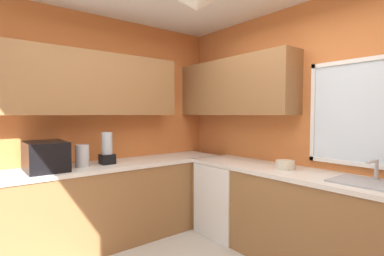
{
  "coord_description": "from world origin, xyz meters",
  "views": [
    {
      "loc": [
        1.51,
        -1.23,
        1.46
      ],
      "look_at": [
        -0.68,
        0.5,
        1.33
      ],
      "focal_mm": 26.88,
      "sensor_mm": 36.0,
      "label": 1
    }
  ],
  "objects_px": {
    "kettle": "(82,156)",
    "sink_assembly": "(369,182)",
    "blender_appliance": "(107,150)",
    "dishwasher": "(228,198)",
    "microwave": "(45,156)",
    "bowl": "(285,165)"
  },
  "relations": [
    {
      "from": "dishwasher",
      "to": "kettle",
      "type": "height_order",
      "value": "kettle"
    },
    {
      "from": "dishwasher",
      "to": "blender_appliance",
      "type": "xyz_separation_m",
      "value": [
        -0.66,
        -1.26,
        0.63
      ]
    },
    {
      "from": "sink_assembly",
      "to": "blender_appliance",
      "type": "distance_m",
      "value": 2.56
    },
    {
      "from": "kettle",
      "to": "blender_appliance",
      "type": "xyz_separation_m",
      "value": [
        -0.02,
        0.28,
        0.04
      ]
    },
    {
      "from": "kettle",
      "to": "blender_appliance",
      "type": "relative_size",
      "value": 0.66
    },
    {
      "from": "sink_assembly",
      "to": "bowl",
      "type": "xyz_separation_m",
      "value": [
        -0.77,
        -0.01,
        0.03
      ]
    },
    {
      "from": "dishwasher",
      "to": "bowl",
      "type": "distance_m",
      "value": 0.93
    },
    {
      "from": "dishwasher",
      "to": "microwave",
      "type": "bearing_deg",
      "value": -109.24
    },
    {
      "from": "dishwasher",
      "to": "kettle",
      "type": "xyz_separation_m",
      "value": [
        -0.64,
        -1.54,
        0.59
      ]
    },
    {
      "from": "microwave",
      "to": "sink_assembly",
      "type": "height_order",
      "value": "microwave"
    },
    {
      "from": "sink_assembly",
      "to": "bowl",
      "type": "bearing_deg",
      "value": -179.46
    },
    {
      "from": "dishwasher",
      "to": "microwave",
      "type": "relative_size",
      "value": 1.78
    },
    {
      "from": "sink_assembly",
      "to": "blender_appliance",
      "type": "relative_size",
      "value": 1.48
    },
    {
      "from": "blender_appliance",
      "to": "dishwasher",
      "type": "bearing_deg",
      "value": 62.38
    },
    {
      "from": "blender_appliance",
      "to": "microwave",
      "type": "bearing_deg",
      "value": -90.0
    },
    {
      "from": "microwave",
      "to": "blender_appliance",
      "type": "xyz_separation_m",
      "value": [
        0.0,
        0.63,
        0.02
      ]
    },
    {
      "from": "kettle",
      "to": "sink_assembly",
      "type": "distance_m",
      "value": 2.69
    },
    {
      "from": "dishwasher",
      "to": "sink_assembly",
      "type": "height_order",
      "value": "sink_assembly"
    },
    {
      "from": "kettle",
      "to": "dishwasher",
      "type": "bearing_deg",
      "value": 67.44
    },
    {
      "from": "kettle",
      "to": "sink_assembly",
      "type": "bearing_deg",
      "value": 35.9
    },
    {
      "from": "kettle",
      "to": "bowl",
      "type": "relative_size",
      "value": 1.27
    },
    {
      "from": "sink_assembly",
      "to": "bowl",
      "type": "height_order",
      "value": "sink_assembly"
    }
  ]
}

